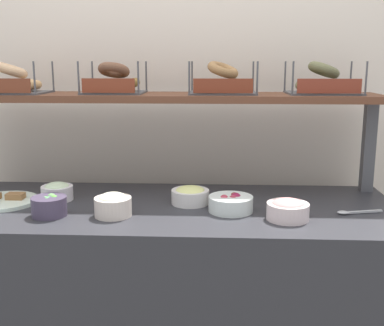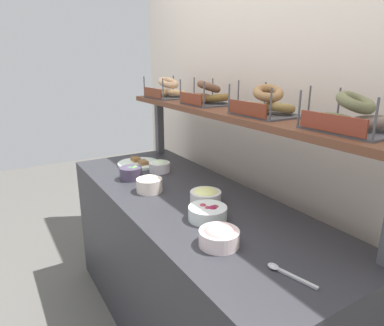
# 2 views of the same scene
# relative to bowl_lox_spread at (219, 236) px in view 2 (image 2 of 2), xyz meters

# --- Properties ---
(back_wall) EXTENTS (3.08, 0.06, 2.40)m
(back_wall) POSITION_rel_bowl_lox_spread_xyz_m (-0.47, 0.70, 0.31)
(back_wall) COLOR silver
(back_wall) RESTS_ON ground_plane
(deli_counter) EXTENTS (1.88, 0.70, 0.85)m
(deli_counter) POSITION_rel_bowl_lox_spread_xyz_m (-0.47, 0.15, -0.46)
(deli_counter) COLOR #2D2D33
(deli_counter) RESTS_ON ground_plane
(shelf_riser_left) EXTENTS (0.05, 0.05, 0.40)m
(shelf_riser_left) POSITION_rel_bowl_lox_spread_xyz_m (-1.36, 0.42, 0.16)
(shelf_riser_left) COLOR #4C4C51
(shelf_riser_left) RESTS_ON deli_counter
(upper_shelf) EXTENTS (1.84, 0.32, 0.03)m
(upper_shelf) POSITION_rel_bowl_lox_spread_xyz_m (-0.47, 0.42, 0.38)
(upper_shelf) COLOR brown
(upper_shelf) RESTS_ON shelf_riser_left
(bowl_lox_spread) EXTENTS (0.16, 0.16, 0.08)m
(bowl_lox_spread) POSITION_rel_bowl_lox_spread_xyz_m (0.00, 0.00, 0.00)
(bowl_lox_spread) COLOR silver
(bowl_lox_spread) RESTS_ON deli_counter
(bowl_potato_salad) EXTENTS (0.14, 0.14, 0.09)m
(bowl_potato_salad) POSITION_rel_bowl_lox_spread_xyz_m (-0.65, 0.01, 0.01)
(bowl_potato_salad) COLOR silver
(bowl_potato_salad) RESTS_ON deli_counter
(bowl_egg_salad) EXTENTS (0.15, 0.15, 0.07)m
(bowl_egg_salad) POSITION_rel_bowl_lox_spread_xyz_m (-0.37, 0.18, -0.00)
(bowl_egg_salad) COLOR white
(bowl_egg_salad) RESTS_ON deli_counter
(bowl_scallion_spread) EXTENTS (0.13, 0.13, 0.08)m
(bowl_scallion_spread) POSITION_rel_bowl_lox_spread_xyz_m (-0.93, 0.20, -0.00)
(bowl_scallion_spread) COLOR white
(bowl_scallion_spread) RESTS_ON deli_counter
(bowl_beet_salad) EXTENTS (0.17, 0.17, 0.07)m
(bowl_beet_salad) POSITION_rel_bowl_lox_spread_xyz_m (-0.21, 0.09, -0.01)
(bowl_beet_salad) COLOR white
(bowl_beet_salad) RESTS_ON deli_counter
(bowl_veggie_mix) EXTENTS (0.13, 0.13, 0.08)m
(bowl_veggie_mix) POSITION_rel_bowl_lox_spread_xyz_m (-0.89, -0.00, 0.00)
(bowl_veggie_mix) COLOR #483D55
(bowl_veggie_mix) RESTS_ON deli_counter
(serving_plate_white) EXTENTS (0.28, 0.28, 0.04)m
(serving_plate_white) POSITION_rel_bowl_lox_spread_xyz_m (-1.14, 0.15, -0.03)
(serving_plate_white) COLOR white
(serving_plate_white) RESTS_ON deli_counter
(serving_spoon_near_plate) EXTENTS (0.18, 0.06, 0.01)m
(serving_spoon_near_plate) POSITION_rel_bowl_lox_spread_xyz_m (0.26, 0.08, -0.03)
(serving_spoon_near_plate) COLOR #B7B7BC
(serving_spoon_near_plate) RESTS_ON deli_counter
(bagel_basket_plain) EXTENTS (0.30, 0.25, 0.14)m
(bagel_basket_plain) POSITION_rel_bowl_lox_spread_xyz_m (-1.17, 0.40, 0.44)
(bagel_basket_plain) COLOR #4C4C51
(bagel_basket_plain) RESTS_ON upper_shelf
(bagel_basket_cinnamon_raisin) EXTENTS (0.27, 0.24, 0.14)m
(bagel_basket_cinnamon_raisin) POSITION_rel_bowl_lox_spread_xyz_m (-0.72, 0.43, 0.44)
(bagel_basket_cinnamon_raisin) COLOR #4C4C51
(bagel_basket_cinnamon_raisin) RESTS_ON upper_shelf
(bagel_basket_everything) EXTENTS (0.29, 0.24, 0.15)m
(bagel_basket_everything) POSITION_rel_bowl_lox_spread_xyz_m (-0.24, 0.43, 0.44)
(bagel_basket_everything) COLOR #4C4C51
(bagel_basket_everything) RESTS_ON upper_shelf
(bagel_basket_poppy) EXTENTS (0.31, 0.25, 0.15)m
(bagel_basket_poppy) POSITION_rel_bowl_lox_spread_xyz_m (0.19, 0.43, 0.44)
(bagel_basket_poppy) COLOR #4C4C51
(bagel_basket_poppy) RESTS_ON upper_shelf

